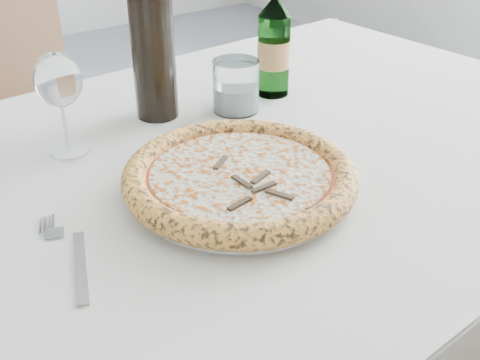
# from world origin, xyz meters

# --- Properties ---
(dining_table) EXTENTS (1.63, 1.02, 0.76)m
(dining_table) POSITION_xyz_m (-0.02, -0.30, 0.68)
(dining_table) COLOR brown
(dining_table) RESTS_ON floor
(chair_far) EXTENTS (0.52, 0.52, 0.93)m
(chair_far) POSITION_xyz_m (-0.05, 0.54, 0.53)
(chair_far) COLOR brown
(chair_far) RESTS_ON floor
(plate) EXTENTS (0.30, 0.30, 0.02)m
(plate) POSITION_xyz_m (-0.02, -0.40, 0.76)
(plate) COLOR white
(plate) RESTS_ON dining_table
(pizza) EXTENTS (0.33, 0.33, 0.03)m
(pizza) POSITION_xyz_m (-0.02, -0.40, 0.78)
(pizza) COLOR #D18549
(pizza) RESTS_ON plate
(fork) EXTENTS (0.06, 0.20, 0.00)m
(fork) POSITION_xyz_m (-0.27, -0.40, 0.76)
(fork) COLOR gray
(fork) RESTS_ON dining_table
(wine_glass) EXTENTS (0.07, 0.07, 0.17)m
(wine_glass) POSITION_xyz_m (-0.17, -0.13, 0.88)
(wine_glass) COLOR white
(wine_glass) RESTS_ON dining_table
(tumbler) EXTENTS (0.08, 0.08, 0.10)m
(tumbler) POSITION_xyz_m (0.15, -0.15, 0.80)
(tumbler) COLOR white
(tumbler) RESTS_ON dining_table
(beer_bottle) EXTENTS (0.06, 0.06, 0.24)m
(beer_bottle) POSITION_xyz_m (0.26, -0.13, 0.85)
(beer_bottle) COLOR #3B713A
(beer_bottle) RESTS_ON dining_table
(wine_bottle) EXTENTS (0.08, 0.08, 0.31)m
(wine_bottle) POSITION_xyz_m (0.02, -0.09, 0.89)
(wine_bottle) COLOR black
(wine_bottle) RESTS_ON dining_table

